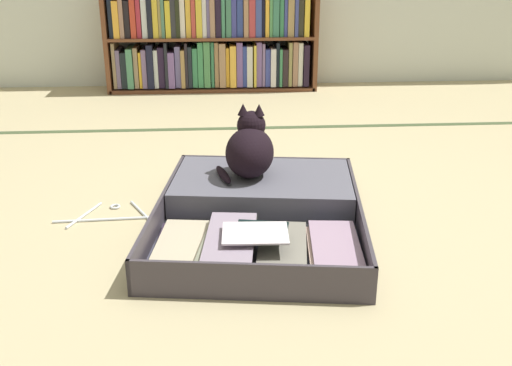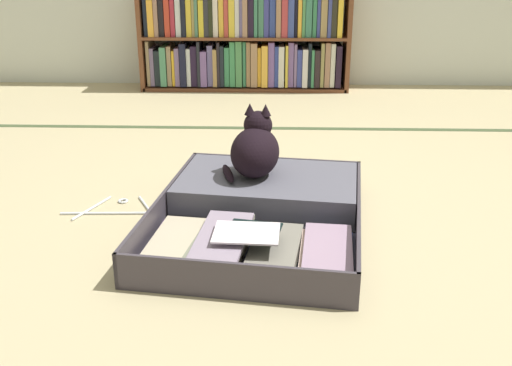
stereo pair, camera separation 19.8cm
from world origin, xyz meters
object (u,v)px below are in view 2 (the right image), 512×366
Objects in this scene: open_suitcase at (262,208)px; clothes_hanger at (119,209)px; bookshelf at (244,39)px; black_cat at (255,149)px.

open_suitcase is 0.56m from clothes_hanger.
black_cat is at bearing -85.91° from bookshelf.
open_suitcase reaches higher than clothes_hanger.
clothes_hanger is (-0.56, 0.08, -0.05)m from open_suitcase.
clothes_hanger is (-0.53, -0.09, -0.22)m from black_cat.
black_cat is at bearing 10.05° from clothes_hanger.
bookshelf is 2.08m from black_cat.
bookshelf is 2.22m from clothes_hanger.
clothes_hanger is at bearing -99.97° from bookshelf.
bookshelf is 3.39× the size of clothes_hanger.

